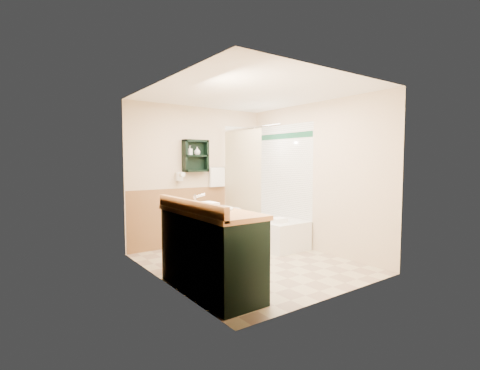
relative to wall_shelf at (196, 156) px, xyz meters
name	(u,v)px	position (x,y,z in m)	size (l,w,h in m)	color
floor	(250,263)	(0.10, -1.41, -1.55)	(3.00, 3.00, 0.00)	#C6B790
back_wall	(198,176)	(0.10, 0.11, -0.35)	(2.60, 0.04, 2.40)	beige
left_wall	(162,183)	(-1.22, -1.41, -0.35)	(0.04, 3.00, 2.40)	beige
right_wall	(315,177)	(1.42, -1.41, -0.35)	(0.04, 3.00, 2.40)	beige
ceiling	(250,92)	(0.10, -1.41, 0.87)	(2.60, 3.00, 0.04)	white
wainscot_left	(165,241)	(-1.19, -1.41, -1.05)	(2.98, 2.98, 1.00)	#A97644
wainscot_back	(199,216)	(0.10, 0.08, -1.05)	(2.58, 2.58, 1.00)	#A97644
mirror_frame	(186,158)	(-1.17, -1.96, -0.05)	(1.30, 1.30, 1.00)	brown
mirror_glass	(187,158)	(-1.17, -1.96, -0.05)	(1.20, 1.20, 0.90)	white
tile_right	(281,184)	(1.38, -0.66, -0.50)	(1.50, 1.50, 2.10)	white
tile_back	(246,182)	(1.13, 0.07, -0.50)	(0.95, 0.95, 2.10)	white
tile_accent	(281,136)	(1.37, -0.66, 0.35)	(1.50, 1.50, 0.10)	#164D33
wall_shelf	(196,156)	(0.00, 0.00, 0.00)	(0.45, 0.15, 0.55)	black
hair_dryer	(179,177)	(-0.30, 0.02, -0.35)	(0.10, 0.24, 0.18)	white
towel_bar	(217,167)	(0.45, 0.04, -0.20)	(0.40, 0.06, 0.40)	white
curtain_rod	(248,128)	(0.63, -0.66, 0.45)	(0.03, 0.03, 1.60)	silver
shower_curtain	(242,179)	(0.63, -0.48, -0.40)	(1.05, 1.05, 1.70)	beige
vanity	(210,250)	(-0.89, -1.97, -1.09)	(0.59, 1.46, 0.92)	black
bathtub	(266,231)	(1.03, -0.65, -1.32)	(0.70, 1.50, 0.47)	white
toilet	(222,226)	(0.33, -0.32, -1.21)	(0.39, 0.69, 0.68)	white
counter_towel	(204,204)	(-0.80, -1.66, -0.61)	(0.31, 0.24, 0.04)	white
vanity_book	(172,196)	(-1.06, -1.36, -0.51)	(0.17, 0.02, 0.23)	black
tub_towel	(278,220)	(0.90, -1.11, -1.05)	(0.25, 0.21, 0.07)	white
soap_bottle_a	(190,153)	(-0.11, -0.01, 0.05)	(0.07, 0.15, 0.07)	white
soap_bottle_b	(197,152)	(0.03, -0.01, 0.07)	(0.11, 0.13, 0.11)	white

